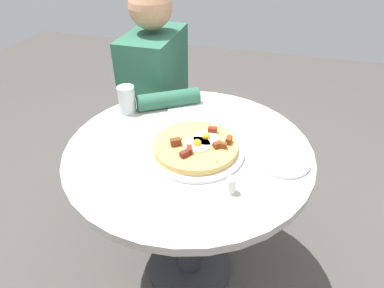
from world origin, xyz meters
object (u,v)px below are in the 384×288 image
Objects in this scene: fork at (187,104)px; dining_table at (189,182)px; pizza_plate at (195,150)px; salt_shaker at (231,185)px; breakfast_pizza at (196,146)px; bread_plate at (282,161)px; knife at (190,108)px; water_glass at (127,99)px; person_seated at (158,115)px.

dining_table is at bearing 76.72° from fork.
salt_shaker is (-0.16, -0.15, 0.02)m from pizza_plate.
bread_plate is (0.02, -0.28, -0.02)m from breakfast_pizza.
salt_shaker reaches higher than knife.
bread_plate is (-0.00, -0.32, 0.17)m from dining_table.
knife is (0.27, 0.10, 0.00)m from pizza_plate.
water_glass is (-0.08, 0.24, 0.05)m from knife.
pizza_plate is at bearing 94.22° from bread_plate.
salt_shaker is (-0.18, 0.14, 0.02)m from bread_plate.
fork is at bearing -90.00° from knife.
salt_shaker is at bearing -136.93° from pizza_plate.
dining_table is 0.32m from salt_shaker.
water_glass reaches higher than salt_shaker.
knife is at bearing 57.03° from bread_plate.
knife is 0.50m from salt_shaker.
person_seated is at bearing 52.17° from bread_plate.
knife is (0.25, 0.39, 0.00)m from bread_plate.
water_glass is (0.17, 0.62, 0.05)m from bread_plate.
pizza_plate is 0.02m from breakfast_pizza.
breakfast_pizza reaches higher than fork.
person_seated is 6.35× the size of bread_plate.
dining_table is 3.00× the size of breakfast_pizza.
salt_shaker is (-0.19, -0.18, 0.19)m from dining_table.
person_seated is 0.37m from fork.
salt_shaker is (-0.43, -0.25, 0.02)m from knife.
breakfast_pizza is (0.00, -0.00, 0.02)m from pizza_plate.
bread_plate is (-0.49, -0.63, 0.21)m from person_seated.
dining_table is at bearing 54.83° from breakfast_pizza.
breakfast_pizza is 0.39m from water_glass.
breakfast_pizza is at bearing 79.99° from knife.
knife is at bearing 15.49° from dining_table.
pizza_plate is 0.32m from fork.
pizza_plate is 0.29m from knife.
dining_table is 0.41m from water_glass.
dining_table is at bearing -147.40° from person_seated.
pizza_plate is at bearing -119.22° from water_glass.
fork is 1.00× the size of knife.
salt_shaker reaches higher than dining_table.
dining_table is 0.75× the size of person_seated.
fork is at bearing 17.34° from dining_table.
person_seated is at bearing 0.90° from water_glass.
water_glass is (-0.32, -0.01, 0.26)m from person_seated.
knife reaches higher than dining_table.
water_glass reaches higher than pizza_plate.
salt_shaker is at bearing -143.72° from person_seated.
breakfast_pizza reaches higher than dining_table.
pizza_plate is at bearing 80.68° from fork.
fork is 0.25m from water_glass.
breakfast_pizza is at bearing -118.98° from water_glass.
dining_table is 0.31m from knife.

